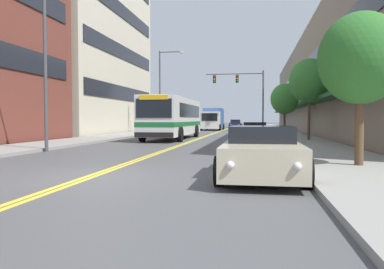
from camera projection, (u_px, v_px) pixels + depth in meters
The scene contains 18 objects.
ground_plane at pixel (220, 131), 46.33m from camera, with size 240.00×240.00×0.00m, color #4C4C4F.
sidewalk_left at pixel (163, 130), 47.54m from camera, with size 3.55×106.00×0.14m.
sidewalk_right at pixel (280, 131), 45.12m from camera, with size 3.55×106.00×0.14m.
centre_line at pixel (220, 131), 46.33m from camera, with size 0.34×106.00×0.01m.
storefront_row_right at pixel (333, 86), 43.90m from camera, with size 9.10×68.00×10.76m.
city_bus at pixel (174, 116), 28.76m from camera, with size 2.90×11.25×3.05m.
car_black_parked_left_near at pixel (178, 127), 42.25m from camera, with size 2.21×4.71×1.37m.
car_champagne_parked_right_foreground at pixel (261, 153), 9.71m from camera, with size 2.13×4.75×1.33m.
car_dark_grey_parked_right_mid at pixel (255, 131), 27.48m from camera, with size 2.11×4.49×1.28m.
car_navy_moving_lead at pixel (236, 124), 64.95m from camera, with size 2.17×4.77×1.42m.
box_truck at pixel (213, 119), 51.53m from camera, with size 2.70×7.64×2.99m.
traffic_signal_mast at pixel (244, 88), 45.09m from camera, with size 6.98×0.38×7.33m.
street_lamp_left_near at pixel (51, 41), 17.13m from camera, with size 2.44×0.28×8.60m.
street_lamp_left_far at pixel (163, 85), 37.88m from camera, with size 2.58×0.28×8.42m.
street_tree_right_near at pixel (361, 59), 11.04m from camera, with size 2.47×2.47×4.53m.
street_tree_right_mid at pixel (309, 81), 24.69m from camera, with size 2.65×2.65×5.37m.
street_tree_right_far at pixel (285, 99), 33.33m from camera, with size 2.49×2.49×4.54m.
fire_hydrant at pixel (293, 141), 16.54m from camera, with size 0.29×0.21×0.81m.
Camera 1 is at (4.26, -9.24, 1.51)m, focal length 35.00 mm.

